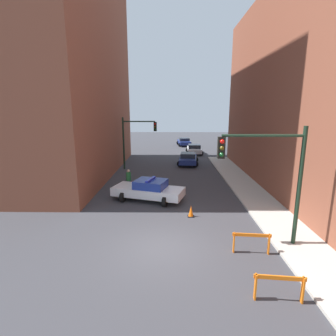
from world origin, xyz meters
name	(u,v)px	position (x,y,z in m)	size (l,w,h in m)	color
ground_plane	(161,248)	(0.00, 0.00, 0.00)	(120.00, 120.00, 0.00)	#38383D
sidewalk_right	(303,248)	(6.20, 0.00, 0.06)	(2.40, 44.00, 0.12)	#B2ADA3
building_corner_left	(28,29)	(-12.00, 14.00, 12.76)	(14.00, 20.00, 25.52)	brown
traffic_light_near	(273,169)	(4.73, 0.30, 3.53)	(3.64, 0.35, 5.20)	black
traffic_light_far	(134,136)	(-3.30, 15.65, 3.40)	(3.44, 0.35, 5.20)	black
police_car	(149,190)	(-1.08, 6.23, 0.72)	(5.04, 3.18, 1.52)	white
parked_car_near	(188,158)	(2.26, 17.96, 0.67)	(2.55, 4.45, 1.31)	navy
parked_car_mid	(194,149)	(3.53, 25.02, 0.67)	(2.35, 4.34, 1.31)	silver
parked_car_far	(184,142)	(2.52, 33.31, 0.67)	(2.53, 4.45, 1.31)	navy
pedestrian_crossing	(129,180)	(-2.74, 8.18, 0.86)	(0.42, 0.42, 1.66)	#474C66
barrier_front	(279,284)	(3.84, -3.22, 0.62)	(1.60, 0.30, 0.90)	orange
barrier_mid	(251,240)	(3.81, -0.37, 0.62)	(1.60, 0.28, 0.90)	orange
traffic_cone	(191,211)	(1.55, 3.48, 0.32)	(0.36, 0.36, 0.66)	black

